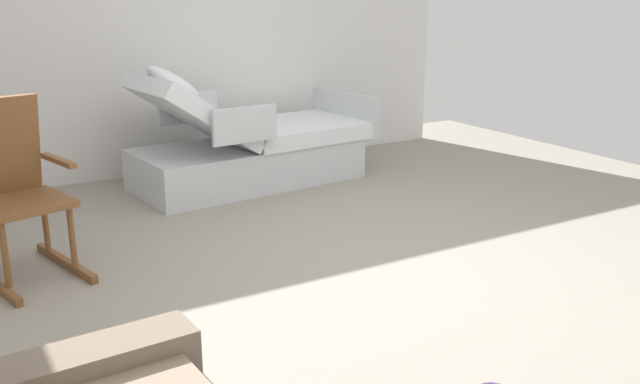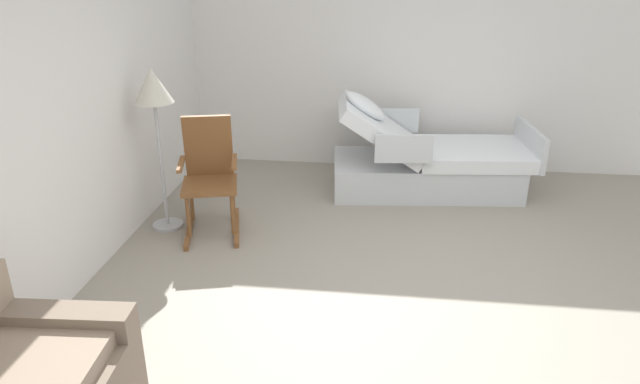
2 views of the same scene
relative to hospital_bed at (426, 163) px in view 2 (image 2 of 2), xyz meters
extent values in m
plane|color=gray|center=(-2.21, 0.14, -0.31)|extent=(7.37, 7.37, 0.00)
cube|color=white|center=(-2.21, 2.74, 1.04)|extent=(6.09, 0.10, 2.70)
cube|color=white|center=(0.79, 0.14, 1.04)|extent=(0.10, 5.30, 2.70)
cube|color=silver|center=(0.00, 0.01, -0.14)|extent=(1.06, 2.01, 0.35)
cube|color=white|center=(0.05, -0.46, 0.11)|extent=(1.02, 1.24, 0.14)
cube|color=white|center=(-0.05, 0.51, 0.37)|extent=(0.99, 0.95, 0.64)
ellipsoid|color=white|center=(-0.07, 0.66, 0.61)|extent=(0.39, 0.51, 0.38)
cube|color=silver|center=(-0.53, 0.26, 0.32)|extent=(0.09, 0.56, 0.28)
cube|color=silver|center=(0.47, 0.36, 0.32)|extent=(0.09, 0.56, 0.28)
cube|color=silver|center=(0.11, -1.05, 0.22)|extent=(0.95, 0.14, 0.36)
cylinder|color=black|center=(-0.44, 0.77, -0.26)|extent=(0.10, 0.10, 0.10)
cylinder|color=black|center=(0.28, 0.84, -0.26)|extent=(0.10, 0.10, 0.10)
cylinder|color=black|center=(-0.28, -0.82, -0.26)|extent=(0.10, 0.10, 0.10)
cylinder|color=black|center=(0.44, -0.75, -0.26)|extent=(0.10, 0.10, 0.10)
cube|color=gray|center=(-3.76, 2.11, 0.18)|extent=(0.71, 0.69, 0.10)
cube|color=#7D6C5C|center=(-3.43, 2.17, -0.01)|extent=(0.23, 0.86, 0.60)
cube|color=brown|center=(-1.29, 2.19, -0.29)|extent=(0.75, 0.23, 0.05)
cube|color=brown|center=(-1.19, 1.77, -0.29)|extent=(0.75, 0.23, 0.05)
cylinder|color=brown|center=(-1.37, 1.75, -0.06)|extent=(0.04, 0.04, 0.40)
cylinder|color=brown|center=(-1.47, 2.12, -0.06)|extent=(0.04, 0.04, 0.40)
cylinder|color=brown|center=(-1.01, 1.84, -0.06)|extent=(0.04, 0.04, 0.40)
cylinder|color=brown|center=(-1.11, 2.22, -0.06)|extent=(0.04, 0.04, 0.40)
cube|color=brown|center=(-1.24, 1.98, 0.14)|extent=(0.56, 0.58, 0.04)
cube|color=brown|center=(-1.05, 2.03, 0.44)|extent=(0.22, 0.45, 0.60)
cube|color=brown|center=(-1.20, 1.76, 0.36)|extent=(0.39, 0.14, 0.03)
cube|color=brown|center=(-1.32, 2.20, 0.36)|extent=(0.39, 0.14, 0.03)
cylinder|color=#B2B5BA|center=(-1.20, 2.43, -0.30)|extent=(0.28, 0.28, 0.03)
cylinder|color=#B2B5BA|center=(-1.20, 2.43, 0.29)|extent=(0.03, 0.03, 1.15)
cone|color=beige|center=(-1.20, 2.43, 1.02)|extent=(0.34, 0.34, 0.30)
camera|label=1|loc=(-5.36, 2.39, 1.31)|focal=38.55mm
camera|label=2|loc=(-5.83, 0.44, 2.05)|focal=32.17mm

